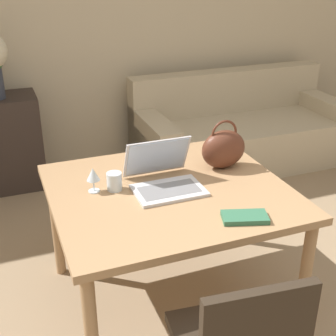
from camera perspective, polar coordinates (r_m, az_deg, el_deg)
The scene contains 8 objects.
wall_back at distance 4.30m, azimuth -9.06°, elevation 18.05°, with size 10.00×0.06×2.70m.
dining_table at distance 2.46m, azimuth 0.16°, elevation -4.14°, with size 1.21×1.09×0.73m.
couch at distance 4.48m, azimuth 8.70°, elevation 4.24°, with size 1.96×0.88×0.82m.
laptop at distance 2.44m, azimuth -0.59°, elevation -0.76°, with size 0.36×0.35×0.24m.
drinking_glass at distance 2.41m, azimuth -6.56°, elevation -1.63°, with size 0.08×0.08×0.09m.
wine_glass at distance 2.39m, azimuth -9.12°, elevation -0.91°, with size 0.07×0.07×0.13m.
handbag at distance 2.64m, azimuth 6.78°, elevation 2.37°, with size 0.26×0.15×0.28m.
book at distance 2.18m, azimuth 9.34°, elevation -5.94°, with size 0.23×0.17×0.02m.
Camera 1 is at (-0.92, -1.24, 1.85)m, focal length 50.00 mm.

